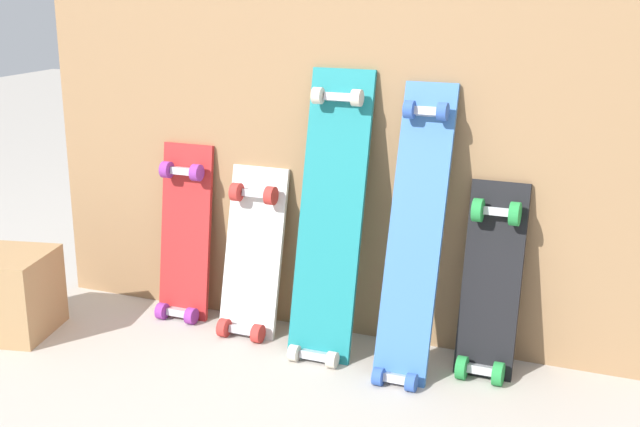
% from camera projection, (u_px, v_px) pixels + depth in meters
% --- Properties ---
extents(ground_plane, '(12.00, 12.00, 0.00)m').
position_uv_depth(ground_plane, '(328.00, 335.00, 2.80)').
color(ground_plane, '#B2AAA0').
extents(plywood_wall_panel, '(2.09, 0.04, 1.53)m').
position_uv_depth(plywood_wall_panel, '(337.00, 101.00, 2.65)').
color(plywood_wall_panel, '#99724C').
rests_on(plywood_wall_panel, ground).
extents(skateboard_red, '(0.19, 0.16, 0.67)m').
position_uv_depth(skateboard_red, '(184.00, 242.00, 2.90)').
color(skateboard_red, '#B22626').
rests_on(skateboard_red, ground).
extents(skateboard_white, '(0.20, 0.21, 0.61)m').
position_uv_depth(skateboard_white, '(252.00, 262.00, 2.78)').
color(skateboard_white, silver).
rests_on(skateboard_white, ground).
extents(skateboard_teal, '(0.20, 0.29, 0.95)m').
position_uv_depth(skateboard_teal, '(330.00, 227.00, 2.60)').
color(skateboard_teal, '#197A7F').
rests_on(skateboard_teal, ground).
extents(skateboard_blue, '(0.16, 0.34, 0.92)m').
position_uv_depth(skateboard_blue, '(414.00, 245.00, 2.48)').
color(skateboard_blue, '#386BAD').
rests_on(skateboard_blue, ground).
extents(skateboard_black, '(0.17, 0.22, 0.63)m').
position_uv_depth(skateboard_black, '(490.00, 291.00, 2.49)').
color(skateboard_black, black).
rests_on(skateboard_black, ground).
extents(wooden_crate, '(0.32, 0.32, 0.27)m').
position_uv_depth(wooden_crate, '(9.00, 293.00, 2.79)').
color(wooden_crate, tan).
rests_on(wooden_crate, ground).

